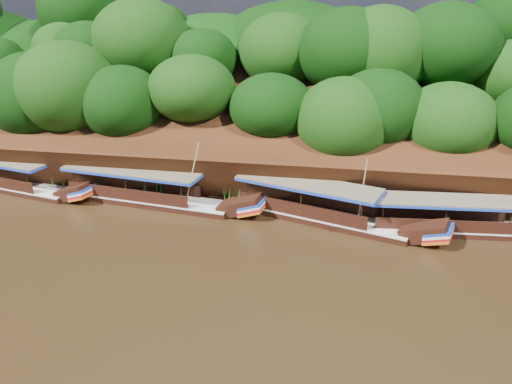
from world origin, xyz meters
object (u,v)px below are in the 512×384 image
(boat_1, at_px, (328,214))
(boat_3, at_px, (16,184))
(boat_0, at_px, (464,225))
(boat_2, at_px, (154,197))

(boat_1, height_order, boat_3, boat_1)
(boat_0, bearing_deg, boat_1, 175.12)
(boat_0, relative_size, boat_3, 1.03)
(boat_0, height_order, boat_3, boat_0)
(boat_0, relative_size, boat_1, 0.95)
(boat_0, distance_m, boat_3, 33.85)
(boat_2, xyz_separation_m, boat_3, (-11.94, 0.72, -0.01))
(boat_2, height_order, boat_3, boat_2)
(boat_0, distance_m, boat_2, 21.88)
(boat_0, bearing_deg, boat_2, 172.81)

